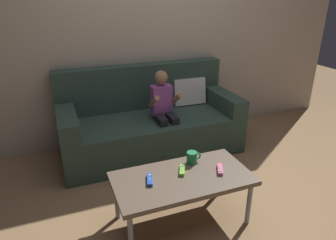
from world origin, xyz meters
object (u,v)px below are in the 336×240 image
game_remote_lime_center (182,170)px  game_remote_pink_near_edge (220,169)px  couch (150,123)px  person_seated_on_couch (164,109)px  coffee_mug (192,158)px  coffee_table (182,181)px  game_remote_blue_far_corner (150,180)px

game_remote_lime_center → game_remote_pink_near_edge: bearing=-19.3°
couch → person_seated_on_couch: 0.29m
game_remote_lime_center → coffee_mug: size_ratio=1.20×
coffee_mug → game_remote_lime_center: bearing=-144.9°
person_seated_on_couch → game_remote_lime_center: person_seated_on_couch is taller
coffee_table → coffee_mug: (0.14, 0.15, 0.08)m
coffee_table → game_remote_pink_near_edge: size_ratio=7.07×
coffee_table → game_remote_blue_far_corner: size_ratio=6.90×
game_remote_blue_far_corner → person_seated_on_couch: bearing=64.1°
couch → coffee_table: (-0.14, -1.19, 0.05)m
game_remote_pink_near_edge → coffee_table: bearing=173.9°
couch → game_remote_pink_near_edge: 1.24m
game_remote_blue_far_corner → coffee_mug: bearing=16.8°
coffee_table → couch: bearing=83.1°
game_remote_blue_far_corner → game_remote_pink_near_edge: bearing=-6.6°
couch → game_remote_pink_near_edge: (0.15, -1.22, 0.10)m
couch → coffee_mug: 1.06m
game_remote_lime_center → game_remote_blue_far_corner: bearing=-173.1°
person_seated_on_couch → coffee_mug: person_seated_on_couch is taller
game_remote_lime_center → coffee_table: bearing=-111.7°
person_seated_on_couch → game_remote_blue_far_corner: person_seated_on_couch is taller
couch → coffee_mug: bearing=-90.0°
game_remote_lime_center → coffee_mug: (0.12, 0.08, 0.04)m
coffee_mug → coffee_table: bearing=-134.6°
game_remote_pink_near_edge → game_remote_lime_center: same height
couch → game_remote_pink_near_edge: size_ratio=13.19×
game_remote_lime_center → couch: bearing=84.0°
couch → coffee_table: bearing=-96.9°
coffee_mug → game_remote_pink_near_edge: bearing=-50.5°
game_remote_pink_near_edge → coffee_mug: coffee_mug is taller
game_remote_lime_center → coffee_mug: coffee_mug is taller
couch → game_remote_lime_center: 1.14m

